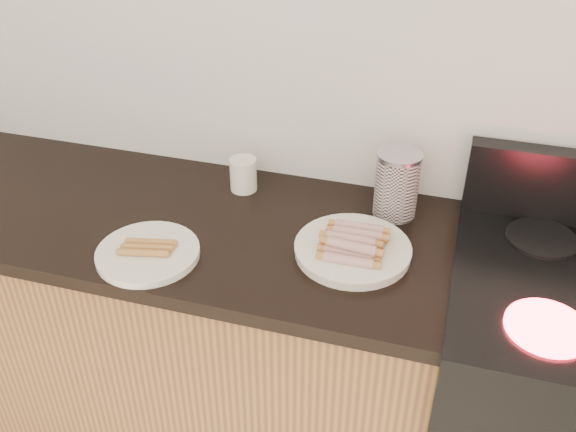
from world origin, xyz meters
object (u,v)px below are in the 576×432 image
(stove, at_px, (572,422))
(mug, at_px, (243,174))
(canister, at_px, (397,184))
(main_plate, at_px, (353,251))
(side_plate, at_px, (148,253))

(stove, xyz_separation_m, mug, (-1.00, 0.21, 0.49))
(canister, relative_size, mug, 1.93)
(main_plate, height_order, side_plate, same)
(stove, xyz_separation_m, canister, (-0.56, 0.20, 0.54))
(mug, bearing_deg, main_plate, -30.75)
(stove, height_order, canister, canister)
(stove, relative_size, side_plate, 3.51)
(stove, xyz_separation_m, main_plate, (-0.63, -0.01, 0.45))
(canister, bearing_deg, mug, 179.53)
(stove, distance_m, canister, 0.80)
(mug, bearing_deg, side_plate, -108.17)
(side_plate, bearing_deg, canister, 33.26)
(side_plate, height_order, mug, mug)
(main_plate, xyz_separation_m, mug, (-0.37, 0.22, 0.04))
(main_plate, relative_size, mug, 2.99)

